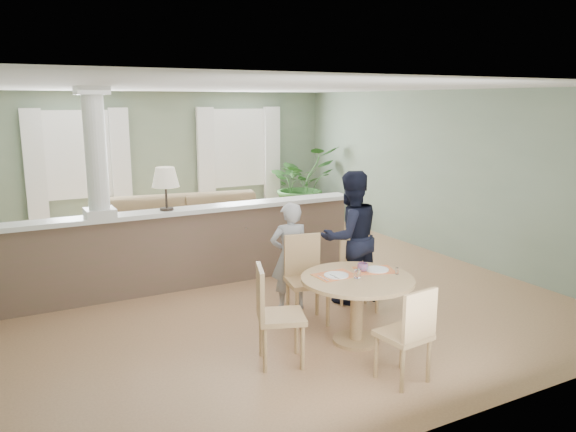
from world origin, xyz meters
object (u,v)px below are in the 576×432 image
houseplant (301,184)px  chair_far_boy (305,274)px  chair_near (409,331)px  dining_table (357,290)px  sofa (188,227)px  child_person (290,256)px  chair_side (273,311)px  chair_far_man (357,269)px  man_person (350,237)px

houseplant → chair_far_boy: 5.46m
chair_far_boy → chair_near: (0.06, -1.76, -0.05)m
houseplant → dining_table: 6.09m
chair_far_boy → sofa: bearing=107.0°
dining_table → child_person: (-0.17, 1.19, 0.10)m
sofa → chair_side: size_ratio=3.35×
chair_side → sofa: bearing=12.6°
sofa → chair_side: bearing=-88.0°
dining_table → chair_near: (-0.11, -0.96, -0.07)m
chair_near → chair_far_man: bearing=-117.4°
chair_side → man_person: 2.01m
child_person → chair_near: bearing=102.4°
dining_table → chair_far_man: (0.59, 0.83, -0.08)m
chair_far_man → dining_table: bearing=-113.8°
chair_far_man → chair_side: chair_side is taller
chair_near → chair_side: bearing=-52.2°
man_person → sofa: bearing=-68.9°
child_person → man_person: size_ratio=0.80×
sofa → dining_table: bearing=-74.3°
dining_table → chair_far_boy: 0.81m
chair_far_boy → child_person: (0.01, 0.39, 0.12)m
sofa → child_person: child_person is taller
dining_table → chair_far_man: size_ratio=1.33×
child_person → man_person: (0.81, -0.11, 0.17)m
sofa → houseplant: (2.95, 1.39, 0.32)m
houseplant → child_person: (-2.65, -4.38, -0.13)m
houseplant → chair_near: size_ratio=1.75×
chair_far_boy → chair_far_man: 0.76m
dining_table → chair_far_boy: size_ratio=1.18×
chair_far_boy → chair_side: 1.17m
houseplant → chair_side: 6.60m
dining_table → chair_side: size_ratio=1.21×
child_person → chair_far_man: bearing=165.5°
chair_near → man_person: (0.75, 2.04, 0.34)m
sofa → houseplant: 3.28m
dining_table → chair_far_boy: chair_far_boy is taller
sofa → dining_table: (0.47, -4.17, 0.09)m
houseplant → chair_far_boy: bearing=-119.1°
chair_near → child_person: child_person is taller
chair_far_man → child_person: 0.85m
chair_near → child_person: bearing=-94.6°
houseplant → man_person: (-1.84, -4.48, 0.04)m
chair_side → child_person: (0.84, 1.22, 0.13)m
houseplant → child_person: houseplant is taller
sofa → houseplant: houseplant is taller
sofa → chair_far_boy: 3.39m
chair_far_man → man_person: size_ratio=0.53×
man_person → child_person: bearing=-6.3°
houseplant → chair_far_man: (-1.89, -4.73, -0.31)m
dining_table → man_person: size_ratio=0.71×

